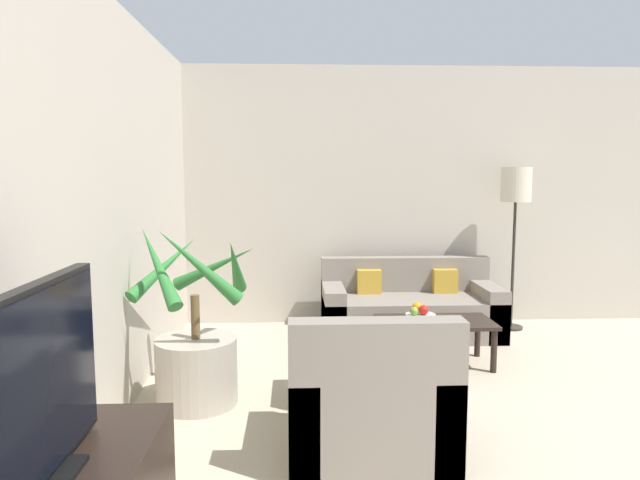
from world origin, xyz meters
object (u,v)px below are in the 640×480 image
fruit_bowl (421,318)px  apple_green (414,311)px  potted_palm (196,351)px  armchair (369,406)px  floor_lamp (516,194)px  apple_red (424,310)px  sofa_loveseat (409,309)px  orange_fruit (417,307)px  coffee_table (435,326)px  television (40,386)px  ottoman (346,370)px

fruit_bowl → apple_green: apple_green is taller
potted_palm → armchair: potted_palm is taller
potted_palm → armchair: 1.34m
floor_lamp → apple_green: floor_lamp is taller
fruit_bowl → apple_red: size_ratio=3.07×
sofa_loveseat → orange_fruit: (-0.11, -0.86, 0.22)m
potted_palm → coffee_table: size_ratio=1.34×
television → apple_red: television is taller
apple_green → armchair: size_ratio=0.08×
floor_lamp → ottoman: (-1.87, -1.76, -1.18)m
armchair → ottoman: armchair is taller
television → armchair: 1.90m
television → ottoman: 2.51m
fruit_bowl → apple_red: 0.07m
apple_green → potted_palm: bearing=-157.7°
orange_fruit → coffee_table: bearing=-19.6°
potted_palm → apple_red: bearing=21.6°
apple_red → orange_fruit: bearing=112.6°
floor_lamp → television: bearing=-128.0°
apple_red → television: bearing=-124.0°
coffee_table → armchair: size_ratio=1.06×
orange_fruit → apple_green: bearing=-115.5°
coffee_table → orange_fruit: orange_fruit is taller
coffee_table → apple_green: (-0.18, -0.05, 0.14)m
television → apple_green: bearing=57.1°
television → ottoman: size_ratio=1.33×
sofa_loveseat → armchair: bearing=-106.6°
floor_lamp → orange_fruit: bearing=-139.5°
armchair → ottoman: (-0.06, 0.81, -0.08)m
orange_fruit → armchair: (-0.60, -1.54, -0.20)m
potted_palm → apple_green: 1.79m
coffee_table → ottoman: bearing=-139.5°
fruit_bowl → apple_green: bearing=-153.3°
armchair → fruit_bowl: bearing=67.2°
coffee_table → apple_red: apple_red is taller
sofa_loveseat → television: bearing=-117.6°
sofa_loveseat → coffee_table: size_ratio=1.80×
coffee_table → apple_red: 0.19m
floor_lamp → armchair: bearing=-125.1°
coffee_table → orange_fruit: (-0.14, 0.05, 0.15)m
coffee_table → fruit_bowl: bearing=-172.9°
sofa_loveseat → apple_green: (-0.16, -0.96, 0.21)m
apple_red → orange_fruit: 0.09m
coffee_table → apple_green: bearing=-165.9°
television → armchair: (1.22, 1.30, -0.64)m
potted_palm → floor_lamp: floor_lamp is taller
sofa_loveseat → fruit_bowl: size_ratio=6.91×
television → orange_fruit: (1.82, 2.84, -0.44)m
television → fruit_bowl: 3.37m
floor_lamp → apple_green: bearing=-138.0°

